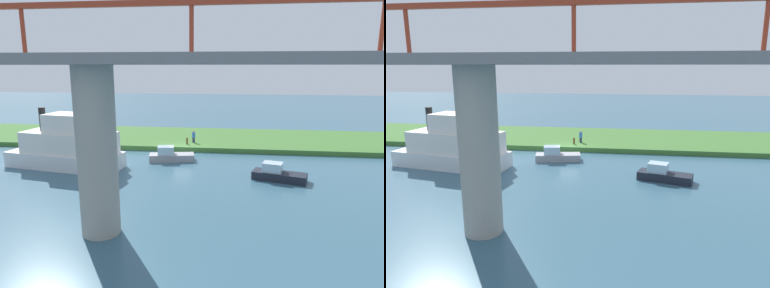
# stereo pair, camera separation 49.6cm
# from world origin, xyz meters

# --- Properties ---
(ground_plane) EXTENTS (160.00, 160.00, 0.00)m
(ground_plane) POSITION_xyz_m (0.00, 0.00, 0.00)
(ground_plane) COLOR #386075
(grassy_bank) EXTENTS (80.00, 12.00, 0.50)m
(grassy_bank) POSITION_xyz_m (0.00, -6.00, 0.25)
(grassy_bank) COLOR #427533
(grassy_bank) RESTS_ON ground
(bridge_pylon) EXTENTS (2.06, 2.06, 8.88)m
(bridge_pylon) POSITION_xyz_m (1.35, 18.54, 4.44)
(bridge_pylon) COLOR #9E998E
(bridge_pylon) RESTS_ON ground
(bridge_span) EXTENTS (65.45, 4.30, 3.25)m
(bridge_span) POSITION_xyz_m (1.35, 18.52, 9.38)
(bridge_span) COLOR slate
(bridge_span) RESTS_ON bridge_pylon
(person_on_bank) EXTENTS (0.38, 0.38, 1.39)m
(person_on_bank) POSITION_xyz_m (-1.11, -2.51, 1.20)
(person_on_bank) COLOR #2D334C
(person_on_bank) RESTS_ON grassy_bank
(mooring_post) EXTENTS (0.20, 0.20, 0.70)m
(mooring_post) POSITION_xyz_m (-0.51, -1.55, 0.85)
(mooring_post) COLOR brown
(mooring_post) RESTS_ON grassy_bank
(motorboat_red) EXTENTS (10.76, 5.16, 5.28)m
(motorboat_red) POSITION_xyz_m (8.95, 6.89, 1.96)
(motorboat_red) COLOR white
(motorboat_red) RESTS_ON ground
(skiff_small) EXTENTS (4.07, 1.97, 1.30)m
(skiff_small) POSITION_xyz_m (13.77, 2.77, 0.47)
(skiff_small) COLOR #195199
(skiff_small) RESTS_ON ground
(riverboat_paddlewheel) EXTENTS (4.39, 2.59, 1.38)m
(riverboat_paddlewheel) POSITION_xyz_m (-9.12, 8.28, 0.49)
(riverboat_paddlewheel) COLOR #1E232D
(riverboat_paddlewheel) RESTS_ON ground
(pontoon_yellow) EXTENTS (4.43, 2.23, 1.41)m
(pontoon_yellow) POSITION_xyz_m (0.38, 3.62, 0.50)
(pontoon_yellow) COLOR #99999E
(pontoon_yellow) RESTS_ON ground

